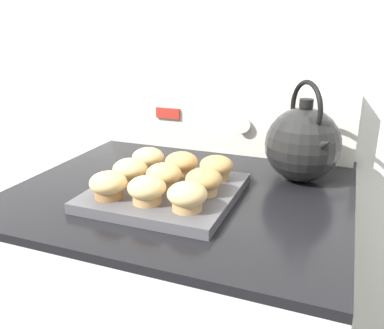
{
  "coord_description": "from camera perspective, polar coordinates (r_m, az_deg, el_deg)",
  "views": [
    {
      "loc": [
        0.34,
        -0.47,
        1.26
      ],
      "look_at": [
        0.03,
        0.33,
        0.97
      ],
      "focal_mm": 38.0,
      "sensor_mm": 36.0,
      "label": 1
    }
  ],
  "objects": [
    {
      "name": "tea_kettle",
      "position": [
        1.0,
        15.32,
        2.88
      ],
      "size": [
        0.18,
        0.2,
        0.24
      ],
      "color": "black",
      "rests_on": "stove_range"
    },
    {
      "name": "muffin_r1_c2",
      "position": [
        0.85,
        1.67,
        -2.39
      ],
      "size": [
        0.08,
        0.08,
        0.06
      ],
      "color": "tan",
      "rests_on": "muffin_pan"
    },
    {
      "name": "muffin_r0_c2",
      "position": [
        0.78,
        -0.68,
        -4.49
      ],
      "size": [
        0.08,
        0.08,
        0.06
      ],
      "color": "tan",
      "rests_on": "muffin_pan"
    },
    {
      "name": "muffin_r2_c0",
      "position": [
        1.0,
        -6.17,
        0.81
      ],
      "size": [
        0.08,
        0.08,
        0.06
      ],
      "color": "tan",
      "rests_on": "muffin_pan"
    },
    {
      "name": "wall_back",
      "position": [
        1.23,
        5.47,
        15.9
      ],
      "size": [
        8.0,
        0.05,
        2.4
      ],
      "color": "silver",
      "rests_on": "ground_plane"
    },
    {
      "name": "muffin_pan",
      "position": [
        0.9,
        -3.68,
        -3.87
      ],
      "size": [
        0.31,
        0.31,
        0.02
      ],
      "color": "#4C4C51",
      "rests_on": "stove_range"
    },
    {
      "name": "muffin_r0_c1",
      "position": [
        0.82,
        -6.34,
        -3.54
      ],
      "size": [
        0.08,
        0.08,
        0.06
      ],
      "color": "tan",
      "rests_on": "muffin_pan"
    },
    {
      "name": "muffin_r1_c0",
      "position": [
        0.93,
        -8.68,
        -0.85
      ],
      "size": [
        0.08,
        0.08,
        0.06
      ],
      "color": "olive",
      "rests_on": "muffin_pan"
    },
    {
      "name": "muffin_r2_c1",
      "position": [
        0.96,
        -1.48,
        0.15
      ],
      "size": [
        0.08,
        0.08,
        0.06
      ],
      "color": "tan",
      "rests_on": "muffin_pan"
    },
    {
      "name": "muffin_r0_c0",
      "position": [
        0.85,
        -11.65,
        -2.8
      ],
      "size": [
        0.08,
        0.08,
        0.06
      ],
      "color": "olive",
      "rests_on": "muffin_pan"
    },
    {
      "name": "control_panel",
      "position": [
        1.21,
        4.55,
        6.2
      ],
      "size": [
        0.74,
        0.07,
        0.19
      ],
      "color": "silver",
      "rests_on": "stove_range"
    },
    {
      "name": "muffin_r2_c2",
      "position": [
        0.94,
        3.45,
        -0.42
      ],
      "size": [
        0.08,
        0.08,
        0.06
      ],
      "color": "tan",
      "rests_on": "muffin_pan"
    },
    {
      "name": "muffin_r1_c1",
      "position": [
        0.89,
        -3.97,
        -1.59
      ],
      "size": [
        0.08,
        0.08,
        0.06
      ],
      "color": "tan",
      "rests_on": "muffin_pan"
    }
  ]
}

